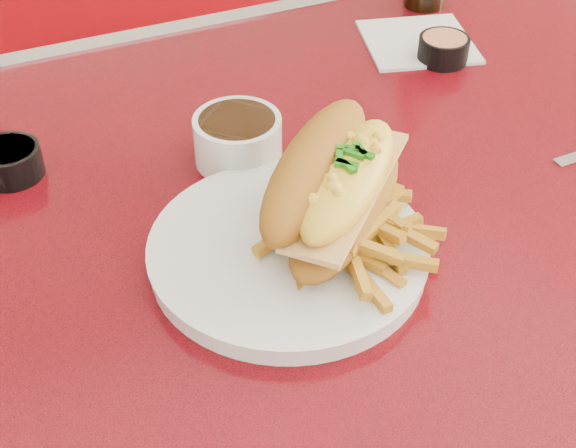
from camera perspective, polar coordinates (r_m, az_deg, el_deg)
name	(u,v)px	position (r m, az deg, el deg)	size (l,w,h in m)	color
diner_table	(396,298)	(0.89, 7.70, -5.26)	(1.23, 0.83, 0.77)	red
booth_bench_far	(185,150)	(1.67, -7.32, 5.21)	(1.20, 0.51, 0.90)	maroon
dinner_plate	(288,251)	(0.68, 0.00, -1.95)	(0.27, 0.27, 0.02)	white
mac_hoagie	(336,183)	(0.68, 3.43, 2.90)	(0.22, 0.22, 0.09)	#A2651A
fries_pile	(358,228)	(0.67, 5.01, -0.26)	(0.12, 0.11, 0.03)	gold
fork	(337,218)	(0.71, 3.49, 0.44)	(0.06, 0.14, 0.00)	silver
gravy_ramekin	(238,138)	(0.79, -3.60, 6.10)	(0.11, 0.11, 0.05)	white
sauce_cup_left	(10,160)	(0.82, -19.18, 4.30)	(0.07, 0.07, 0.03)	black
sauce_cup_right	(444,48)	(0.98, 11.00, 12.18)	(0.07, 0.07, 0.03)	black
paper_napkin	(418,42)	(1.02, 9.22, 12.68)	(0.13, 0.13, 0.00)	white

